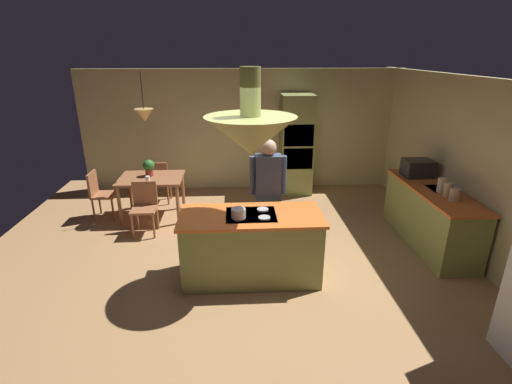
{
  "coord_description": "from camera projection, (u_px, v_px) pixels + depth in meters",
  "views": [
    {
      "loc": [
        -0.2,
        -4.59,
        2.88
      ],
      "look_at": [
        0.1,
        0.4,
        1.0
      ],
      "focal_mm": 26.35,
      "sensor_mm": 36.0,
      "label": 1
    }
  ],
  "objects": [
    {
      "name": "canister_sugar",
      "position": [
        448.0,
        190.0,
        5.36
      ],
      "size": [
        0.11,
        0.11,
        0.21
      ],
      "primitive_type": "cylinder",
      "color": "#E0B78C",
      "rests_on": "counter_run_right"
    },
    {
      "name": "pendant_light_over_table",
      "position": [
        144.0,
        115.0,
        6.34
      ],
      "size": [
        0.32,
        0.32,
        0.82
      ],
      "color": "#E0B266"
    },
    {
      "name": "chair_at_corner",
      "position": [
        100.0,
        192.0,
        6.76
      ],
      "size": [
        0.4,
        0.4,
        0.87
      ],
      "rotation": [
        0.0,
        0.0,
        1.57
      ],
      "color": "#9C603D",
      "rests_on": "ground"
    },
    {
      "name": "wall_back",
      "position": [
        243.0,
        130.0,
        8.09
      ],
      "size": [
        6.8,
        0.1,
        2.55
      ],
      "primitive_type": "cube",
      "color": "beige",
      "rests_on": "ground"
    },
    {
      "name": "microwave_on_counter",
      "position": [
        418.0,
        168.0,
        6.22
      ],
      "size": [
        0.46,
        0.36,
        0.28
      ],
      "primitive_type": "cube",
      "color": "#232326",
      "rests_on": "counter_run_right"
    },
    {
      "name": "canister_tea",
      "position": [
        441.0,
        185.0,
        5.53
      ],
      "size": [
        0.11,
        0.11,
        0.22
      ],
      "primitive_type": "cylinder",
      "color": "silver",
      "rests_on": "counter_run_right"
    },
    {
      "name": "cup_on_table",
      "position": [
        148.0,
        179.0,
        6.51
      ],
      "size": [
        0.07,
        0.07,
        0.09
      ],
      "primitive_type": "cylinder",
      "color": "white",
      "rests_on": "dining_table"
    },
    {
      "name": "dining_table",
      "position": [
        151.0,
        183.0,
        6.76
      ],
      "size": [
        1.12,
        0.85,
        0.76
      ],
      "color": "#9C603D",
      "rests_on": "ground"
    },
    {
      "name": "kitchen_island",
      "position": [
        251.0,
        246.0,
        4.96
      ],
      "size": [
        1.84,
        0.83,
        0.94
      ],
      "color": "#8C934C",
      "rests_on": "ground"
    },
    {
      "name": "wall_right",
      "position": [
        474.0,
        170.0,
        5.42
      ],
      "size": [
        0.1,
        7.2,
        2.55
      ],
      "primitive_type": "cube",
      "color": "beige",
      "rests_on": "ground"
    },
    {
      "name": "person_at_island",
      "position": [
        268.0,
        190.0,
        5.43
      ],
      "size": [
        0.53,
        0.23,
        1.74
      ],
      "color": "tan",
      "rests_on": "ground"
    },
    {
      "name": "potted_plant_on_table",
      "position": [
        149.0,
        167.0,
        6.74
      ],
      "size": [
        0.2,
        0.2,
        0.3
      ],
      "color": "#99382D",
      "rests_on": "dining_table"
    },
    {
      "name": "chair_facing_island",
      "position": [
        145.0,
        204.0,
        6.21
      ],
      "size": [
        0.4,
        0.4,
        0.87
      ],
      "color": "#9C603D",
      "rests_on": "ground"
    },
    {
      "name": "counter_run_right",
      "position": [
        430.0,
        216.0,
        5.86
      ],
      "size": [
        0.73,
        2.07,
        0.92
      ],
      "color": "#8C934C",
      "rests_on": "ground"
    },
    {
      "name": "ground",
      "position": [
        251.0,
        268.0,
        5.31
      ],
      "size": [
        8.16,
        8.16,
        0.0
      ],
      "primitive_type": "plane",
      "color": "#AD7F51"
    },
    {
      "name": "range_hood",
      "position": [
        251.0,
        133.0,
        4.43
      ],
      "size": [
        1.1,
        1.1,
        1.0
      ],
      "color": "#8C934C"
    },
    {
      "name": "cooking_pot_on_cooktop",
      "position": [
        239.0,
        213.0,
        4.64
      ],
      "size": [
        0.18,
        0.18,
        0.12
      ],
      "primitive_type": "cylinder",
      "color": "#B2B2B7",
      "rests_on": "kitchen_island"
    },
    {
      "name": "canister_flour",
      "position": [
        454.0,
        195.0,
        5.2
      ],
      "size": [
        0.13,
        0.13,
        0.18
      ],
      "primitive_type": "cylinder",
      "color": "#E0B78C",
      "rests_on": "counter_run_right"
    },
    {
      "name": "oven_tower",
      "position": [
        296.0,
        145.0,
        7.85
      ],
      "size": [
        0.66,
        0.62,
        2.07
      ],
      "color": "#8C934C",
      "rests_on": "ground"
    },
    {
      "name": "chair_by_back_wall",
      "position": [
        159.0,
        179.0,
        7.42
      ],
      "size": [
        0.4,
        0.4,
        0.87
      ],
      "rotation": [
        0.0,
        0.0,
        3.14
      ],
      "color": "#9C603D",
      "rests_on": "ground"
    }
  ]
}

